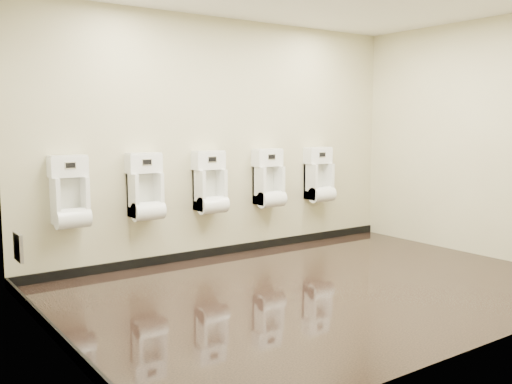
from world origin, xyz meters
TOP-DOWN VIEW (x-y plane):
  - ground at (0.00, 0.00)m, footprint 5.00×3.50m
  - back_wall at (0.00, 1.75)m, footprint 5.00×0.02m
  - front_wall at (0.00, -1.75)m, footprint 5.00×0.02m
  - left_wall at (-2.50, 0.00)m, footprint 0.02×3.50m
  - right_wall at (2.50, 0.00)m, footprint 0.02×3.50m
  - tile_overlay_left at (-2.50, 0.00)m, footprint 0.01×3.50m
  - skirting_back at (0.00, 1.74)m, footprint 5.00×0.02m
  - skirting_left at (-2.49, 0.00)m, footprint 0.02×3.50m
  - access_panel at (-2.48, 1.20)m, footprint 0.04×0.25m
  - urinal_0 at (-1.88, 1.62)m, footprint 0.38×0.28m
  - urinal_1 at (-1.07, 1.62)m, footprint 0.38×0.28m
  - urinal_2 at (-0.27, 1.62)m, footprint 0.38×0.28m
  - urinal_3 at (0.57, 1.62)m, footprint 0.38×0.28m
  - urinal_4 at (1.40, 1.62)m, footprint 0.38×0.28m

SIDE VIEW (x-z plane):
  - ground at x=0.00m, z-range 0.00..0.00m
  - skirting_back at x=0.00m, z-range 0.00..0.10m
  - skirting_left at x=-2.49m, z-range 0.00..0.10m
  - access_panel at x=-2.48m, z-range 0.38..0.62m
  - urinal_0 at x=-1.88m, z-range 0.50..1.20m
  - urinal_1 at x=-1.07m, z-range 0.50..1.20m
  - urinal_2 at x=-0.27m, z-range 0.50..1.20m
  - urinal_3 at x=0.57m, z-range 0.50..1.20m
  - urinal_4 at x=1.40m, z-range 0.50..1.20m
  - back_wall at x=0.00m, z-range 0.00..2.80m
  - front_wall at x=0.00m, z-range 0.00..2.80m
  - left_wall at x=-2.50m, z-range 0.00..2.80m
  - right_wall at x=2.50m, z-range 0.00..2.80m
  - tile_overlay_left at x=-2.50m, z-range 0.00..2.80m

